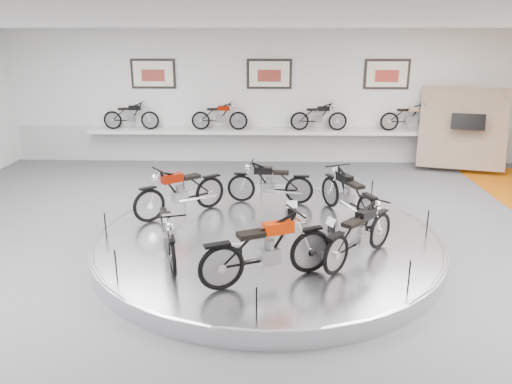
{
  "coord_description": "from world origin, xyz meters",
  "views": [
    {
      "loc": [
        0.03,
        -8.33,
        3.91
      ],
      "look_at": [
        -0.22,
        0.6,
        1.03
      ],
      "focal_mm": 35.0,
      "sensor_mm": 36.0,
      "label": 1
    }
  ],
  "objects_px": {
    "bike_b": "(270,182)",
    "bike_c": "(180,191)",
    "bike_d": "(168,234)",
    "bike_a": "(348,193)",
    "bike_f": "(360,233)",
    "bike_e": "(268,248)",
    "shelf": "(269,132)",
    "display_platform": "(267,242)"
  },
  "relations": [
    {
      "from": "bike_b",
      "to": "bike_c",
      "type": "bearing_deg",
      "value": 29.01
    },
    {
      "from": "bike_c",
      "to": "bike_d",
      "type": "distance_m",
      "value": 2.14
    },
    {
      "from": "bike_a",
      "to": "bike_b",
      "type": "height_order",
      "value": "bike_a"
    },
    {
      "from": "bike_b",
      "to": "bike_f",
      "type": "xyz_separation_m",
      "value": [
        1.46,
        -2.88,
        0.02
      ]
    },
    {
      "from": "bike_c",
      "to": "bike_f",
      "type": "distance_m",
      "value": 3.9
    },
    {
      "from": "bike_c",
      "to": "bike_b",
      "type": "bearing_deg",
      "value": 165.26
    },
    {
      "from": "bike_a",
      "to": "bike_e",
      "type": "xyz_separation_m",
      "value": [
        -1.6,
        -2.79,
        0.04
      ]
    },
    {
      "from": "shelf",
      "to": "bike_b",
      "type": "distance_m",
      "value": 4.6
    },
    {
      "from": "bike_d",
      "to": "bike_f",
      "type": "height_order",
      "value": "bike_f"
    },
    {
      "from": "bike_e",
      "to": "bike_f",
      "type": "height_order",
      "value": "bike_e"
    },
    {
      "from": "bike_d",
      "to": "bike_e",
      "type": "distance_m",
      "value": 1.78
    },
    {
      "from": "display_platform",
      "to": "bike_d",
      "type": "xyz_separation_m",
      "value": [
        -1.62,
        -1.13,
        0.61
      ]
    },
    {
      "from": "bike_e",
      "to": "shelf",
      "type": "bearing_deg",
      "value": 66.07
    },
    {
      "from": "bike_a",
      "to": "bike_d",
      "type": "xyz_separation_m",
      "value": [
        -3.24,
        -2.09,
        -0.04
      ]
    },
    {
      "from": "bike_e",
      "to": "display_platform",
      "type": "bearing_deg",
      "value": 66.41
    },
    {
      "from": "bike_b",
      "to": "bike_e",
      "type": "bearing_deg",
      "value": 94.81
    },
    {
      "from": "bike_f",
      "to": "bike_b",
      "type": "bearing_deg",
      "value": 68.25
    },
    {
      "from": "bike_a",
      "to": "shelf",
      "type": "bearing_deg",
      "value": -7.71
    },
    {
      "from": "display_platform",
      "to": "bike_b",
      "type": "height_order",
      "value": "bike_b"
    },
    {
      "from": "bike_f",
      "to": "bike_d",
      "type": "bearing_deg",
      "value": 132.28
    },
    {
      "from": "bike_b",
      "to": "bike_c",
      "type": "height_order",
      "value": "bike_c"
    },
    {
      "from": "bike_e",
      "to": "bike_b",
      "type": "bearing_deg",
      "value": 65.49
    },
    {
      "from": "display_platform",
      "to": "bike_a",
      "type": "height_order",
      "value": "bike_a"
    },
    {
      "from": "bike_a",
      "to": "bike_f",
      "type": "distance_m",
      "value": 2.04
    },
    {
      "from": "bike_c",
      "to": "bike_d",
      "type": "height_order",
      "value": "bike_c"
    },
    {
      "from": "bike_b",
      "to": "bike_f",
      "type": "relative_size",
      "value": 0.95
    },
    {
      "from": "display_platform",
      "to": "bike_d",
      "type": "distance_m",
      "value": 2.06
    },
    {
      "from": "bike_b",
      "to": "bike_c",
      "type": "relative_size",
      "value": 0.91
    },
    {
      "from": "shelf",
      "to": "bike_c",
      "type": "xyz_separation_m",
      "value": [
        -1.79,
        -5.4,
        -0.18
      ]
    },
    {
      "from": "bike_a",
      "to": "bike_f",
      "type": "bearing_deg",
      "value": 152.66
    },
    {
      "from": "display_platform",
      "to": "bike_c",
      "type": "relative_size",
      "value": 3.63
    },
    {
      "from": "shelf",
      "to": "bike_d",
      "type": "xyz_separation_m",
      "value": [
        -1.62,
        -7.53,
        -0.24
      ]
    },
    {
      "from": "bike_a",
      "to": "bike_c",
      "type": "xyz_separation_m",
      "value": [
        -3.4,
        0.04,
        0.02
      ]
    },
    {
      "from": "shelf",
      "to": "bike_f",
      "type": "height_order",
      "value": "bike_f"
    },
    {
      "from": "display_platform",
      "to": "bike_e",
      "type": "xyz_separation_m",
      "value": [
        0.01,
        -1.82,
        0.69
      ]
    },
    {
      "from": "shelf",
      "to": "bike_c",
      "type": "height_order",
      "value": "bike_c"
    },
    {
      "from": "bike_c",
      "to": "shelf",
      "type": "bearing_deg",
      "value": -146.79
    },
    {
      "from": "bike_d",
      "to": "bike_f",
      "type": "relative_size",
      "value": 0.93
    },
    {
      "from": "bike_b",
      "to": "bike_e",
      "type": "distance_m",
      "value": 3.63
    },
    {
      "from": "bike_c",
      "to": "bike_d",
      "type": "bearing_deg",
      "value": 56.02
    },
    {
      "from": "bike_b",
      "to": "shelf",
      "type": "bearing_deg",
      "value": -84.17
    },
    {
      "from": "bike_c",
      "to": "display_platform",
      "type": "bearing_deg",
      "value": 112.2
    }
  ]
}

